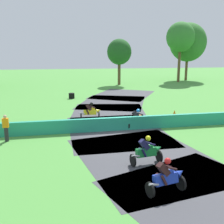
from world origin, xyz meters
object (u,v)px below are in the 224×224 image
at_px(motorcycle_trailing_green, 147,151).
at_px(tire_stack_near, 72,96).
at_px(motorcycle_fourth_blue, 167,177).
at_px(track_marshal, 6,128).
at_px(traffic_cone, 174,113).
at_px(motorcycle_chase_orange, 138,119).
at_px(tire_stack_mid_a, 40,127).
at_px(motorcycle_lead_yellow, 91,111).

height_order(motorcycle_trailing_green, tire_stack_near, motorcycle_trailing_green).
xyz_separation_m(motorcycle_fourth_blue, track_marshal, (-7.45, 7.24, 0.16)).
xyz_separation_m(motorcycle_fourth_blue, tire_stack_near, (-3.50, 21.49, -0.36)).
bearing_deg(traffic_cone, motorcycle_trailing_green, -118.00).
bearing_deg(traffic_cone, tire_stack_near, 132.31).
xyz_separation_m(motorcycle_chase_orange, motorcycle_fourth_blue, (-1.05, -8.89, 0.03)).
height_order(motorcycle_chase_orange, motorcycle_fourth_blue, motorcycle_fourth_blue).
bearing_deg(motorcycle_chase_orange, motorcycle_fourth_blue, -96.71).
bearing_deg(tire_stack_mid_a, motorcycle_trailing_green, -47.60).
bearing_deg(track_marshal, tire_stack_mid_a, 44.64).
height_order(motorcycle_chase_orange, traffic_cone, motorcycle_chase_orange).
bearing_deg(traffic_cone, motorcycle_lead_yellow, -176.57).
distance_m(motorcycle_chase_orange, track_marshal, 8.65).
xyz_separation_m(motorcycle_lead_yellow, motorcycle_fourth_blue, (2.05, -11.74, 0.01)).
xyz_separation_m(tire_stack_near, track_marshal, (-3.95, -14.25, 0.52)).
xyz_separation_m(motorcycle_trailing_green, motorcycle_fourth_blue, (-0.00, -2.78, -0.00)).
height_order(motorcycle_chase_orange, tire_stack_mid_a, motorcycle_chase_orange).
bearing_deg(motorcycle_trailing_green, track_marshal, 149.08).
height_order(motorcycle_lead_yellow, track_marshal, track_marshal).
xyz_separation_m(motorcycle_chase_orange, tire_stack_mid_a, (-6.72, 0.11, -0.33)).
distance_m(motorcycle_chase_orange, motorcycle_fourth_blue, 8.95).
height_order(motorcycle_fourth_blue, traffic_cone, motorcycle_fourth_blue).
height_order(tire_stack_mid_a, track_marshal, track_marshal).
bearing_deg(tire_stack_mid_a, motorcycle_lead_yellow, 37.15).
bearing_deg(track_marshal, motorcycle_lead_yellow, 39.80).
height_order(motorcycle_lead_yellow, tire_stack_mid_a, motorcycle_lead_yellow).
xyz_separation_m(track_marshal, traffic_cone, (12.44, 4.92, -0.60)).
distance_m(motorcycle_lead_yellow, tire_stack_mid_a, 4.56).
relative_size(motorcycle_lead_yellow, motorcycle_trailing_green, 1.01).
xyz_separation_m(motorcycle_lead_yellow, motorcycle_chase_orange, (3.09, -2.86, -0.02)).
distance_m(motorcycle_fourth_blue, traffic_cone, 13.15).
distance_m(motorcycle_lead_yellow, motorcycle_chase_orange, 4.21).
xyz_separation_m(tire_stack_mid_a, traffic_cone, (10.67, 3.17, -0.08)).
distance_m(track_marshal, traffic_cone, 13.39).
relative_size(motorcycle_chase_orange, track_marshal, 1.03).
bearing_deg(motorcycle_chase_orange, track_marshal, -169.04).
height_order(motorcycle_trailing_green, traffic_cone, motorcycle_trailing_green).
bearing_deg(motorcycle_trailing_green, traffic_cone, 62.00).
relative_size(motorcycle_trailing_green, track_marshal, 1.03).
height_order(motorcycle_lead_yellow, motorcycle_chase_orange, motorcycle_lead_yellow).
bearing_deg(motorcycle_trailing_green, motorcycle_fourth_blue, -90.07).
bearing_deg(motorcycle_chase_orange, tire_stack_mid_a, 179.07).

